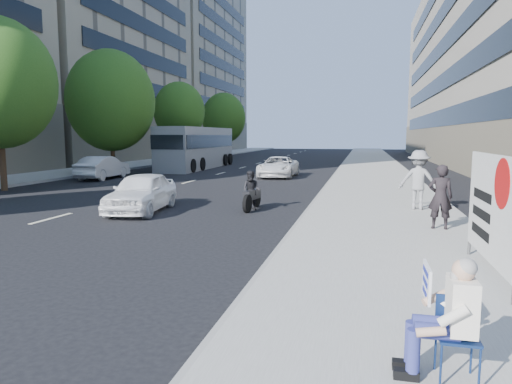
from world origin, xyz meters
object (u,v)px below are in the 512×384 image
(protest_banner, at_px, (490,207))
(motorcycle, at_px, (252,192))
(jogger, at_px, (418,180))
(seated_protester, at_px, (447,311))
(bus, at_px, (198,148))
(white_sedan_near, at_px, (141,192))
(white_sedan_mid, at_px, (103,168))
(pedestrian_woman, at_px, (440,197))
(white_sedan_far, at_px, (278,167))

(protest_banner, bearing_deg, motorcycle, 131.10)
(jogger, bearing_deg, seated_protester, 94.48)
(jogger, relative_size, bus, 0.17)
(motorcycle, bearing_deg, seated_protester, -59.47)
(white_sedan_near, bearing_deg, bus, 98.30)
(jogger, relative_size, motorcycle, 0.99)
(bus, bearing_deg, motorcycle, -65.22)
(protest_banner, relative_size, white_sedan_mid, 0.72)
(white_sedan_mid, bearing_deg, protest_banner, 135.64)
(pedestrian_woman, bearing_deg, jogger, -83.28)
(protest_banner, bearing_deg, white_sedan_mid, 137.54)
(bus, bearing_deg, protest_banner, -60.56)
(pedestrian_woman, bearing_deg, white_sedan_mid, -31.11)
(seated_protester, bearing_deg, white_sedan_near, 131.06)
(white_sedan_near, bearing_deg, white_sedan_far, 74.06)
(pedestrian_woman, distance_m, white_sedan_near, 9.78)
(white_sedan_near, xyz_separation_m, white_sedan_far, (2.27, 14.25, -0.04))
(seated_protester, distance_m, bus, 33.58)
(white_sedan_mid, distance_m, bus, 10.54)
(protest_banner, bearing_deg, jogger, 92.85)
(pedestrian_woman, bearing_deg, seated_protester, 85.10)
(jogger, bearing_deg, motorcycle, 15.01)
(pedestrian_woman, bearing_deg, motorcycle, -21.71)
(jogger, height_order, white_sedan_near, jogger)
(motorcycle, height_order, bus, bus)
(white_sedan_mid, height_order, motorcycle, motorcycle)
(protest_banner, xyz_separation_m, white_sedan_far, (-7.55, 20.06, -0.75))
(jogger, relative_size, protest_banner, 0.66)
(seated_protester, bearing_deg, bus, 114.84)
(bus, bearing_deg, pedestrian_woman, -56.35)
(pedestrian_woman, relative_size, white_sedan_near, 0.43)
(pedestrian_woman, distance_m, white_sedan_far, 17.45)
(protest_banner, distance_m, motorcycle, 9.33)
(jogger, height_order, bus, bus)
(jogger, xyz_separation_m, bus, (-15.07, 18.95, 0.47))
(white_sedan_far, relative_size, bus, 0.39)
(white_sedan_mid, bearing_deg, seated_protester, 127.25)
(white_sedan_far, height_order, bus, bus)
(pedestrian_woman, xyz_separation_m, white_sedan_near, (-9.65, 1.56, -0.33))
(white_sedan_far, relative_size, motorcycle, 2.30)
(motorcycle, bearing_deg, white_sedan_far, 103.26)
(white_sedan_near, relative_size, white_sedan_far, 0.86)
(seated_protester, distance_m, white_sedan_mid, 26.10)
(seated_protester, height_order, bus, bus)
(pedestrian_woman, distance_m, motorcycle, 6.56)
(jogger, distance_m, protest_banner, 7.60)
(protest_banner, height_order, bus, bus)
(jogger, height_order, protest_banner, protest_banner)
(seated_protester, distance_m, white_sedan_near, 12.91)
(jogger, height_order, pedestrian_woman, jogger)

